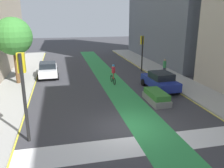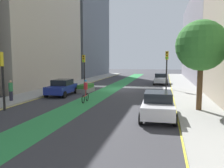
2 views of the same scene
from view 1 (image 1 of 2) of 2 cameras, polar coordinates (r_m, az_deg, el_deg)
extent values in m
plane|color=#38383D|center=(13.58, 3.75, -10.57)|extent=(120.00, 120.00, 0.00)
cube|color=#2D8C47|center=(13.95, 8.74, -9.95)|extent=(2.40, 60.00, 0.01)
cube|color=silver|center=(11.92, 6.55, -14.76)|extent=(12.00, 1.80, 0.01)
cube|color=yellow|center=(13.35, -22.45, -12.36)|extent=(0.16, 60.00, 0.01)
cube|color=yellow|center=(16.20, 24.75, -7.50)|extent=(0.16, 60.00, 0.01)
cylinder|color=black|center=(12.05, -20.65, -3.59)|extent=(0.16, 0.16, 4.49)
cube|color=gold|center=(11.80, -21.39, 4.87)|extent=(0.35, 0.28, 0.95)
sphere|color=#3F0A0A|center=(11.88, -21.44, 6.41)|extent=(0.20, 0.20, 0.20)
sphere|color=#4C380C|center=(11.93, -21.29, 5.00)|extent=(0.20, 0.20, 0.20)
sphere|color=#26D833|center=(11.99, -21.15, 3.59)|extent=(0.20, 0.20, 0.20)
cylinder|color=black|center=(26.83, 7.41, 7.33)|extent=(0.16, 0.16, 4.02)
cube|color=gold|center=(26.83, 7.39, 10.63)|extent=(0.35, 0.28, 0.95)
sphere|color=#3F0A0A|center=(26.93, 7.31, 11.30)|extent=(0.20, 0.20, 0.20)
sphere|color=#4C380C|center=(26.96, 7.28, 10.66)|extent=(0.20, 0.20, 0.20)
sphere|color=#26D833|center=(26.99, 7.26, 10.03)|extent=(0.20, 0.20, 0.20)
cube|color=navy|center=(20.41, 11.63, 0.44)|extent=(2.00, 4.28, 0.70)
cube|color=black|center=(20.08, 11.99, 2.01)|extent=(1.69, 2.07, 0.55)
cylinder|color=black|center=(21.41, 7.66, 0.41)|extent=(0.25, 0.65, 0.64)
cylinder|color=black|center=(22.16, 11.95, 0.74)|extent=(0.25, 0.65, 0.64)
cylinder|color=black|center=(18.86, 11.13, -1.95)|extent=(0.25, 0.65, 0.64)
cylinder|color=black|center=(19.71, 15.82, -1.48)|extent=(0.25, 0.65, 0.64)
cube|color=silver|center=(25.21, -15.39, 3.20)|extent=(1.92, 4.25, 0.70)
cube|color=black|center=(24.89, -15.50, 4.51)|extent=(1.65, 2.04, 0.55)
cylinder|color=black|center=(26.76, -17.23, 3.02)|extent=(0.24, 0.65, 0.64)
cylinder|color=black|center=(26.71, -13.38, 3.30)|extent=(0.24, 0.65, 0.64)
cylinder|color=black|center=(23.90, -17.50, 1.46)|extent=(0.24, 0.65, 0.64)
cylinder|color=black|center=(23.85, -13.19, 1.77)|extent=(0.24, 0.65, 0.64)
torus|color=black|center=(22.46, -0.11, 1.37)|extent=(0.09, 0.68, 0.68)
torus|color=black|center=(21.48, 0.60, 0.67)|extent=(0.09, 0.68, 0.68)
cylinder|color=red|center=(21.93, 0.24, 1.48)|extent=(0.10, 0.95, 0.06)
cylinder|color=red|center=(21.72, 0.34, 2.07)|extent=(0.05, 0.05, 0.50)
cylinder|color=red|center=(21.59, 0.34, 3.42)|extent=(0.32, 0.32, 0.55)
sphere|color=beige|center=(21.51, 0.35, 4.42)|extent=(0.22, 0.22, 0.22)
sphere|color=#268CCC|center=(21.50, 0.35, 4.52)|extent=(0.23, 0.23, 0.23)
cylinder|color=#262638|center=(25.24, 12.68, 3.10)|extent=(0.28, 0.28, 0.78)
cylinder|color=#338C4C|center=(25.09, 12.79, 4.73)|extent=(0.34, 0.34, 0.69)
sphere|color=tan|center=(25.01, 12.85, 5.75)|extent=(0.22, 0.22, 0.22)
cylinder|color=brown|center=(23.02, -22.34, 4.00)|extent=(0.36, 0.36, 3.12)
sphere|color=#387F33|center=(22.65, -23.09, 10.73)|extent=(3.32, 3.32, 3.32)
cube|color=slate|center=(17.52, 10.80, -3.69)|extent=(1.22, 2.74, 0.45)
cube|color=#33722D|center=(17.38, 10.87, -2.38)|extent=(1.10, 2.47, 0.40)
camera|label=2|loc=(38.15, -15.55, 11.73)|focal=35.94mm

